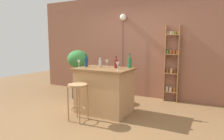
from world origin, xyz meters
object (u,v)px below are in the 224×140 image
at_px(plant_stool, 79,90).
at_px(potted_plant, 78,61).
at_px(bar_stool, 78,93).
at_px(pendant_globe_light, 123,19).
at_px(bottle_spirits_clear, 86,62).
at_px(bottle_sauce_amber, 130,63).
at_px(bottle_vinegar, 116,64).
at_px(wine_glass_right, 118,64).
at_px(wine_glass_left, 79,62).
at_px(spice_shelf, 172,63).
at_px(wine_glass_center, 107,62).
at_px(bottle_soda_blue, 100,63).

distance_m(plant_stool, potted_plant, 0.78).
bearing_deg(bar_stool, pendant_globe_light, 92.57).
relative_size(bar_stool, bottle_spirits_clear, 2.56).
bearing_deg(bottle_sauce_amber, bar_stool, -125.19).
bearing_deg(bottle_vinegar, bottle_sauce_amber, 32.75).
xyz_separation_m(bar_stool, bottle_sauce_amber, (0.66, 0.93, 0.53)).
xyz_separation_m(bottle_spirits_clear, wine_glass_right, (0.89, -0.21, 0.01)).
bearing_deg(potted_plant, pendant_globe_light, 46.14).
xyz_separation_m(potted_plant, bottle_spirits_clear, (0.69, -0.59, 0.05)).
bearing_deg(potted_plant, wine_glass_left, -51.24).
height_order(bottle_vinegar, bottle_spirits_clear, bottle_spirits_clear).
bearing_deg(wine_glass_left, spice_shelf, 47.19).
bearing_deg(bottle_sauce_amber, spice_shelf, 63.38).
relative_size(bottle_vinegar, wine_glass_center, 1.53).
relative_size(potted_plant, pendant_globe_light, 0.36).
xyz_separation_m(wine_glass_right, pendant_globe_light, (-0.70, 1.72, 1.05)).
bearing_deg(bottle_sauce_amber, wine_glass_right, -97.16).
distance_m(bottle_spirits_clear, wine_glass_center, 0.49).
bearing_deg(potted_plant, wine_glass_right, -27.18).
relative_size(wine_glass_center, pendant_globe_light, 0.07).
bearing_deg(bottle_soda_blue, pendant_globe_light, 95.41).
bearing_deg(bottle_spirits_clear, wine_glass_center, 9.16).
bearing_deg(wine_glass_center, pendant_globe_light, 101.80).
bearing_deg(bar_stool, wine_glass_left, 124.38).
distance_m(wine_glass_center, wine_glass_right, 0.50).
bearing_deg(wine_glass_left, pendant_globe_light, 83.11).
distance_m(bottle_soda_blue, bottle_sauce_amber, 0.65).
bearing_deg(bar_stool, wine_glass_center, 75.37).
xyz_separation_m(potted_plant, bottle_soda_blue, (1.01, -0.53, 0.03)).
distance_m(plant_stool, pendant_globe_light, 2.27).
height_order(wine_glass_right, pendant_globe_light, pendant_globe_light).
relative_size(bottle_soda_blue, pendant_globe_light, 0.10).
distance_m(wine_glass_left, pendant_globe_light, 2.05).
xyz_separation_m(potted_plant, pendant_globe_light, (0.88, 0.91, 1.11)).
bearing_deg(bottle_spirits_clear, bottle_sauce_amber, 14.53).
xyz_separation_m(bottle_spirits_clear, wine_glass_left, (-0.02, -0.23, 0.01)).
bearing_deg(bottle_sauce_amber, pendant_globe_light, 120.91).
relative_size(wine_glass_left, wine_glass_center, 1.00).
height_order(spice_shelf, bottle_sauce_amber, spice_shelf).
height_order(bottle_sauce_amber, wine_glass_center, bottle_sauce_amber).
bearing_deg(pendant_globe_light, wine_glass_right, -67.92).
bearing_deg(bottle_sauce_amber, bottle_vinegar, -147.25).
relative_size(plant_stool, wine_glass_right, 2.81).
xyz_separation_m(potted_plant, bottle_sauce_amber, (1.63, -0.35, 0.06)).
bearing_deg(wine_glass_right, bottle_soda_blue, 153.86).
relative_size(spice_shelf, wine_glass_left, 11.64).
bearing_deg(bottle_soda_blue, spice_shelf, 48.83).
bearing_deg(potted_plant, bottle_spirits_clear, -40.91).
relative_size(bar_stool, spice_shelf, 0.37).
relative_size(wine_glass_left, wine_glass_right, 1.00).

